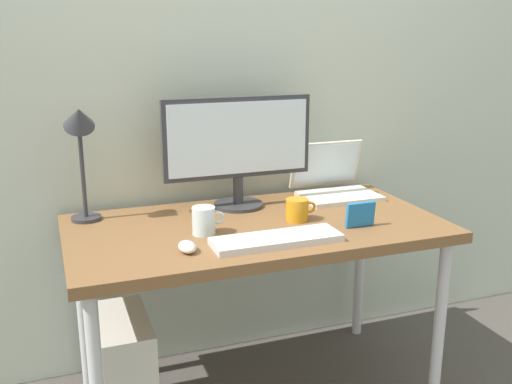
{
  "coord_description": "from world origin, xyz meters",
  "views": [
    {
      "loc": [
        -0.71,
        -1.93,
        1.41
      ],
      "look_at": [
        0.0,
        0.0,
        0.84
      ],
      "focal_mm": 41.28,
      "sensor_mm": 36.0,
      "label": 1
    }
  ],
  "objects_px": {
    "coffee_mug": "(297,210)",
    "desk_lamp": "(80,136)",
    "photo_frame": "(360,214)",
    "computer_tower": "(126,372)",
    "desk": "(256,239)",
    "glass_cup": "(204,221)",
    "mouse": "(187,247)",
    "laptop": "(334,182)",
    "keyboard": "(277,240)",
    "monitor": "(238,144)"
  },
  "relations": [
    {
      "from": "mouse",
      "to": "photo_frame",
      "type": "bearing_deg",
      "value": 2.34
    },
    {
      "from": "coffee_mug",
      "to": "computer_tower",
      "type": "bearing_deg",
      "value": 178.63
    },
    {
      "from": "computer_tower",
      "to": "glass_cup",
      "type": "bearing_deg",
      "value": -8.58
    },
    {
      "from": "photo_frame",
      "to": "computer_tower",
      "type": "xyz_separation_m",
      "value": [
        -0.84,
        0.16,
        -0.56
      ]
    },
    {
      "from": "keyboard",
      "to": "mouse",
      "type": "xyz_separation_m",
      "value": [
        -0.3,
        0.02,
        0.01
      ]
    },
    {
      "from": "desk",
      "to": "desk_lamp",
      "type": "height_order",
      "value": "desk_lamp"
    },
    {
      "from": "laptop",
      "to": "keyboard",
      "type": "height_order",
      "value": "laptop"
    },
    {
      "from": "desk_lamp",
      "to": "glass_cup",
      "type": "xyz_separation_m",
      "value": [
        0.38,
        -0.27,
        -0.27
      ]
    },
    {
      "from": "keyboard",
      "to": "mouse",
      "type": "relative_size",
      "value": 4.89
    },
    {
      "from": "laptop",
      "to": "photo_frame",
      "type": "distance_m",
      "value": 0.43
    },
    {
      "from": "laptop",
      "to": "mouse",
      "type": "height_order",
      "value": "laptop"
    },
    {
      "from": "keyboard",
      "to": "coffee_mug",
      "type": "xyz_separation_m",
      "value": [
        0.16,
        0.2,
        0.03
      ]
    },
    {
      "from": "desk",
      "to": "laptop",
      "type": "relative_size",
      "value": 4.28
    },
    {
      "from": "keyboard",
      "to": "glass_cup",
      "type": "bearing_deg",
      "value": 139.93
    },
    {
      "from": "monitor",
      "to": "computer_tower",
      "type": "height_order",
      "value": "monitor"
    },
    {
      "from": "desk",
      "to": "glass_cup",
      "type": "bearing_deg",
      "value": -167.18
    },
    {
      "from": "laptop",
      "to": "coffee_mug",
      "type": "distance_m",
      "value": 0.39
    },
    {
      "from": "desk_lamp",
      "to": "keyboard",
      "type": "bearing_deg",
      "value": -37.59
    },
    {
      "from": "mouse",
      "to": "coffee_mug",
      "type": "height_order",
      "value": "coffee_mug"
    },
    {
      "from": "desk",
      "to": "photo_frame",
      "type": "height_order",
      "value": "photo_frame"
    },
    {
      "from": "mouse",
      "to": "glass_cup",
      "type": "bearing_deg",
      "value": 56.48
    },
    {
      "from": "coffee_mug",
      "to": "photo_frame",
      "type": "bearing_deg",
      "value": -39.37
    },
    {
      "from": "keyboard",
      "to": "photo_frame",
      "type": "distance_m",
      "value": 0.35
    },
    {
      "from": "mouse",
      "to": "computer_tower",
      "type": "xyz_separation_m",
      "value": [
        -0.2,
        0.19,
        -0.53
      ]
    },
    {
      "from": "desk",
      "to": "mouse",
      "type": "relative_size",
      "value": 15.21
    },
    {
      "from": "glass_cup",
      "to": "computer_tower",
      "type": "distance_m",
      "value": 0.63
    },
    {
      "from": "laptop",
      "to": "desk_lamp",
      "type": "relative_size",
      "value": 0.7
    },
    {
      "from": "desk",
      "to": "monitor",
      "type": "relative_size",
      "value": 2.28
    },
    {
      "from": "desk",
      "to": "monitor",
      "type": "bearing_deg",
      "value": 88.22
    },
    {
      "from": "desk_lamp",
      "to": "coffee_mug",
      "type": "height_order",
      "value": "desk_lamp"
    },
    {
      "from": "coffee_mug",
      "to": "glass_cup",
      "type": "bearing_deg",
      "value": -175.53
    },
    {
      "from": "keyboard",
      "to": "coffee_mug",
      "type": "bearing_deg",
      "value": 50.54
    },
    {
      "from": "coffee_mug",
      "to": "photo_frame",
      "type": "height_order",
      "value": "photo_frame"
    },
    {
      "from": "monitor",
      "to": "mouse",
      "type": "bearing_deg",
      "value": -126.72
    },
    {
      "from": "coffee_mug",
      "to": "desk_lamp",
      "type": "bearing_deg",
      "value": 161.68
    },
    {
      "from": "glass_cup",
      "to": "photo_frame",
      "type": "relative_size",
      "value": 1.06
    },
    {
      "from": "desk",
      "to": "laptop",
      "type": "distance_m",
      "value": 0.52
    },
    {
      "from": "coffee_mug",
      "to": "photo_frame",
      "type": "xyz_separation_m",
      "value": [
        0.18,
        -0.15,
        0.01
      ]
    },
    {
      "from": "computer_tower",
      "to": "laptop",
      "type": "bearing_deg",
      "value": 14.67
    },
    {
      "from": "mouse",
      "to": "photo_frame",
      "type": "xyz_separation_m",
      "value": [
        0.65,
        0.03,
        0.03
      ]
    },
    {
      "from": "laptop",
      "to": "glass_cup",
      "type": "relative_size",
      "value": 2.75
    },
    {
      "from": "laptop",
      "to": "computer_tower",
      "type": "height_order",
      "value": "laptop"
    },
    {
      "from": "computer_tower",
      "to": "coffee_mug",
      "type": "bearing_deg",
      "value": -1.37
    },
    {
      "from": "glass_cup",
      "to": "monitor",
      "type": "bearing_deg",
      "value": 51.66
    },
    {
      "from": "coffee_mug",
      "to": "computer_tower",
      "type": "xyz_separation_m",
      "value": [
        -0.66,
        0.02,
        -0.55
      ]
    },
    {
      "from": "desk_lamp",
      "to": "computer_tower",
      "type": "height_order",
      "value": "desk_lamp"
    },
    {
      "from": "photo_frame",
      "to": "computer_tower",
      "type": "distance_m",
      "value": 1.02
    },
    {
      "from": "coffee_mug",
      "to": "photo_frame",
      "type": "relative_size",
      "value": 1.09
    },
    {
      "from": "glass_cup",
      "to": "keyboard",
      "type": "bearing_deg",
      "value": -40.07
    },
    {
      "from": "laptop",
      "to": "computer_tower",
      "type": "distance_m",
      "value": 1.13
    }
  ]
}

